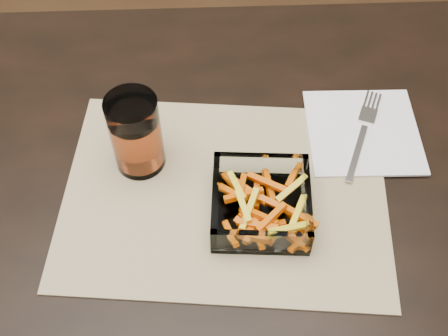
{
  "coord_description": "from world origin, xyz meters",
  "views": [
    {
      "loc": [
        0.1,
        -0.39,
        1.41
      ],
      "look_at": [
        0.12,
        0.06,
        0.78
      ],
      "focal_mm": 45.0,
      "sensor_mm": 36.0,
      "label": 1
    }
  ],
  "objects_px": {
    "glass_bowl": "(261,204)",
    "dining_table": "(148,252)",
    "tumbler": "(136,136)",
    "fork": "(363,131)"
  },
  "relations": [
    {
      "from": "glass_bowl",
      "to": "dining_table",
      "type": "bearing_deg",
      "value": -177.54
    },
    {
      "from": "glass_bowl",
      "to": "tumbler",
      "type": "bearing_deg",
      "value": 150.3
    },
    {
      "from": "tumbler",
      "to": "dining_table",
      "type": "bearing_deg",
      "value": -88.07
    },
    {
      "from": "dining_table",
      "to": "tumbler",
      "type": "xyz_separation_m",
      "value": [
        -0.0,
        0.1,
        0.15
      ]
    },
    {
      "from": "dining_table",
      "to": "fork",
      "type": "xyz_separation_m",
      "value": [
        0.33,
        0.14,
        0.1
      ]
    },
    {
      "from": "fork",
      "to": "glass_bowl",
      "type": "bearing_deg",
      "value": -118.68
    },
    {
      "from": "glass_bowl",
      "to": "fork",
      "type": "xyz_separation_m",
      "value": [
        0.17,
        0.13,
        -0.02
      ]
    },
    {
      "from": "glass_bowl",
      "to": "tumbler",
      "type": "xyz_separation_m",
      "value": [
        -0.17,
        0.09,
        0.04
      ]
    },
    {
      "from": "fork",
      "to": "dining_table",
      "type": "bearing_deg",
      "value": -134.28
    },
    {
      "from": "tumbler",
      "to": "glass_bowl",
      "type": "bearing_deg",
      "value": -29.7
    }
  ]
}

